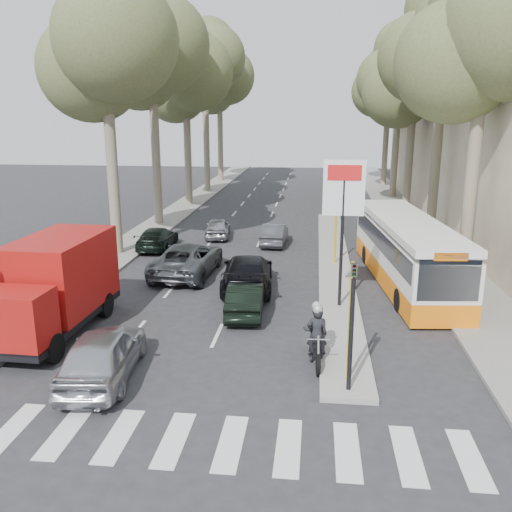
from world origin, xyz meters
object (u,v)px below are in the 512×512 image
(red_truck, at_px, (54,285))
(motorcycle, at_px, (316,334))
(city_bus, at_px, (406,250))
(dark_hatchback, at_px, (246,298))
(silver_hatchback, at_px, (103,354))

(red_truck, xyz_separation_m, motorcycle, (8.68, -1.21, -0.84))
(red_truck, relative_size, city_bus, 0.55)
(red_truck, bearing_deg, city_bus, 30.47)
(dark_hatchback, xyz_separation_m, motorcycle, (2.58, -3.61, 0.24))
(dark_hatchback, bearing_deg, city_bus, -148.19)
(silver_hatchback, bearing_deg, dark_hatchback, -126.97)
(motorcycle, bearing_deg, dark_hatchback, 121.62)
(red_truck, bearing_deg, dark_hatchback, 23.21)
(dark_hatchback, height_order, red_truck, red_truck)
(city_bus, bearing_deg, red_truck, -156.95)
(city_bus, bearing_deg, motorcycle, -121.04)
(red_truck, distance_m, city_bus, 14.25)
(city_bus, relative_size, motorcycle, 5.07)
(red_truck, bearing_deg, motorcycle, -6.20)
(silver_hatchback, height_order, city_bus, city_bus)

